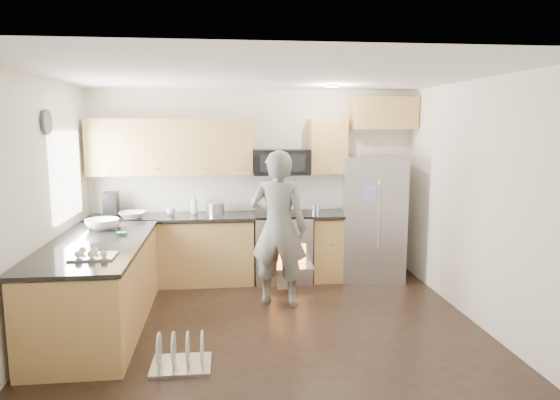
{
  "coord_description": "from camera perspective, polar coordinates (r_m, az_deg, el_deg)",
  "views": [
    {
      "loc": [
        -0.43,
        -4.94,
        2.12
      ],
      "look_at": [
        0.19,
        0.5,
        1.29
      ],
      "focal_mm": 32.0,
      "sensor_mm": 36.0,
      "label": 1
    }
  ],
  "objects": [
    {
      "name": "ground",
      "position": [
        5.4,
        -1.44,
        -14.56
      ],
      "size": [
        4.5,
        4.5,
        0.0
      ],
      "primitive_type": "plane",
      "color": "black",
      "rests_on": "ground"
    },
    {
      "name": "room_shell",
      "position": [
        5.0,
        -1.96,
        3.45
      ],
      "size": [
        4.54,
        4.04,
        2.62
      ],
      "color": "silver",
      "rests_on": "ground"
    },
    {
      "name": "back_cabinet_run",
      "position": [
        6.79,
        -7.73,
        -1.29
      ],
      "size": [
        4.45,
        0.64,
        2.5
      ],
      "color": "tan",
      "rests_on": "ground"
    },
    {
      "name": "peninsula",
      "position": [
        5.61,
        -20.04,
        -9.12
      ],
      "size": [
        0.96,
        2.36,
        1.04
      ],
      "color": "tan",
      "rests_on": "ground"
    },
    {
      "name": "stove_range",
      "position": [
        6.84,
        0.21,
        -3.61
      ],
      "size": [
        0.76,
        0.97,
        1.79
      ],
      "color": "#B7B7BC",
      "rests_on": "ground"
    },
    {
      "name": "refrigerator",
      "position": [
        6.99,
        10.58,
        -2.06
      ],
      "size": [
        0.93,
        0.78,
        1.69
      ],
      "rotation": [
        0.0,
        0.0,
        -0.17
      ],
      "color": "#B7B7BC",
      "rests_on": "ground"
    },
    {
      "name": "person",
      "position": [
        5.85,
        -0.17,
        -3.26
      ],
      "size": [
        0.77,
        0.63,
        1.84
      ],
      "primitive_type": "imported",
      "rotation": [
        0.0,
        0.0,
        2.83
      ],
      "color": "gray",
      "rests_on": "ground"
    },
    {
      "name": "dish_rack",
      "position": [
        4.7,
        -11.25,
        -17.25
      ],
      "size": [
        0.53,
        0.42,
        0.32
      ],
      "rotation": [
        0.0,
        0.0,
        -0.01
      ],
      "color": "#B7B7BC",
      "rests_on": "ground"
    }
  ]
}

